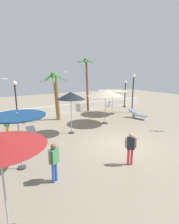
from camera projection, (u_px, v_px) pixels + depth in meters
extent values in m
plane|color=gray|center=(119.00, 143.00, 11.13)|extent=(56.00, 56.00, 0.00)
cube|color=silver|center=(58.00, 110.00, 19.10)|extent=(25.20, 0.30, 0.92)
cylinder|color=#333338|center=(72.00, 133.00, 13.02)|extent=(0.40, 0.40, 0.08)
cylinder|color=#A5A5AD|center=(71.00, 116.00, 12.75)|extent=(0.05, 0.05, 2.60)
cone|color=black|center=(71.00, 96.00, 12.42)|extent=(2.02, 2.02, 0.51)
sphere|color=#99999E|center=(71.00, 92.00, 12.36)|extent=(0.08, 0.08, 0.08)
cylinder|color=#333338|center=(22.00, 167.00, 8.24)|extent=(0.38, 0.38, 0.08)
cylinder|color=#A5A5AD|center=(20.00, 143.00, 7.97)|extent=(0.05, 0.05, 2.57)
cylinder|color=navy|center=(17.00, 116.00, 7.69)|extent=(2.44, 2.44, 0.06)
sphere|color=#99999E|center=(17.00, 113.00, 7.67)|extent=(0.08, 0.08, 0.08)
cylinder|color=#333338|center=(105.00, 123.00, 15.57)|extent=(0.51, 0.51, 0.08)
cylinder|color=#A5A5AD|center=(105.00, 109.00, 15.31)|extent=(0.05, 0.05, 2.50)
cone|color=#B7AD93|center=(105.00, 93.00, 14.99)|extent=(3.13, 3.13, 0.51)
sphere|color=#99999E|center=(106.00, 90.00, 14.94)|extent=(0.08, 0.08, 0.08)
cylinder|color=#333338|center=(112.00, 114.00, 19.08)|extent=(0.56, 0.56, 0.08)
cylinder|color=#A5A5AD|center=(112.00, 103.00, 18.81)|extent=(0.05, 0.05, 2.50)
cylinder|color=#B7AD93|center=(113.00, 91.00, 18.54)|extent=(3.15, 3.15, 0.06)
sphere|color=#99999E|center=(113.00, 90.00, 18.52)|extent=(0.08, 0.08, 0.08)
cylinder|color=#A5A5AD|center=(5.00, 192.00, 4.58)|extent=(0.05, 0.05, 2.67)
cylinder|color=olive|center=(57.00, 98.00, 16.34)|extent=(0.60, 0.38, 4.18)
sphere|color=#357C34|center=(54.00, 75.00, 15.78)|extent=(0.61, 0.61, 0.61)
ellipsoid|color=#357C34|center=(61.00, 78.00, 16.08)|extent=(1.25, 0.44, 0.75)
ellipsoid|color=#357C34|center=(54.00, 78.00, 16.50)|extent=(0.64, 1.22, 0.75)
ellipsoid|color=#357C34|center=(48.00, 78.00, 16.23)|extent=(0.65, 1.22, 0.75)
ellipsoid|color=#357C34|center=(46.00, 78.00, 15.53)|extent=(1.25, 0.33, 0.75)
ellipsoid|color=#357C34|center=(54.00, 78.00, 15.17)|extent=(0.64, 1.22, 0.75)
ellipsoid|color=#357C34|center=(60.00, 78.00, 15.49)|extent=(0.74, 1.19, 0.75)
cylinder|color=brown|center=(87.00, 86.00, 19.82)|extent=(0.47, 0.26, 5.75)
sphere|color=#297E2E|center=(86.00, 60.00, 19.08)|extent=(0.42, 0.42, 0.42)
ellipsoid|color=#297E2E|center=(89.00, 61.00, 19.42)|extent=(1.03, 0.30, 0.35)
ellipsoid|color=#297E2E|center=(85.00, 62.00, 19.61)|extent=(0.58, 1.01, 0.35)
ellipsoid|color=#297E2E|center=(82.00, 61.00, 19.37)|extent=(0.63, 1.00, 0.35)
ellipsoid|color=#297E2E|center=(81.00, 61.00, 18.89)|extent=(1.03, 0.32, 0.35)
ellipsoid|color=#297E2E|center=(86.00, 61.00, 18.60)|extent=(0.68, 0.98, 0.35)
ellipsoid|color=#297E2E|center=(90.00, 61.00, 18.90)|extent=(0.73, 0.96, 0.35)
cylinder|color=black|center=(124.00, 106.00, 22.90)|extent=(0.28, 0.28, 0.20)
cylinder|color=black|center=(125.00, 95.00, 22.59)|extent=(0.12, 0.12, 3.05)
cylinder|color=black|center=(125.00, 84.00, 22.26)|extent=(0.22, 0.22, 0.06)
sphere|color=white|center=(125.00, 82.00, 22.22)|extent=(0.36, 0.36, 0.36)
cylinder|color=black|center=(18.00, 120.00, 16.13)|extent=(0.28, 0.28, 0.20)
cylinder|color=black|center=(16.00, 104.00, 15.79)|extent=(0.12, 0.12, 3.28)
cylinder|color=black|center=(15.00, 86.00, 15.43)|extent=(0.22, 0.22, 0.06)
sphere|color=white|center=(14.00, 83.00, 15.38)|extent=(0.41, 0.41, 0.41)
cylinder|color=black|center=(132.00, 111.00, 19.92)|extent=(0.28, 0.28, 0.20)
cylinder|color=black|center=(133.00, 95.00, 19.52)|extent=(0.12, 0.12, 3.85)
cylinder|color=black|center=(134.00, 78.00, 19.10)|extent=(0.22, 0.22, 0.06)
sphere|color=white|center=(134.00, 76.00, 19.05)|extent=(0.39, 0.39, 0.39)
cube|color=#B7B7BC|center=(146.00, 118.00, 16.60)|extent=(0.55, 0.15, 0.35)
cube|color=#B7B7BC|center=(134.00, 116.00, 17.51)|extent=(0.55, 0.15, 0.35)
cube|color=slate|center=(140.00, 115.00, 17.02)|extent=(0.81, 1.48, 0.08)
cube|color=slate|center=(133.00, 111.00, 17.54)|extent=(0.66, 0.72, 0.34)
cube|color=#B7B7BC|center=(41.00, 143.00, 10.73)|extent=(0.55, 0.08, 0.35)
cube|color=#B7B7BC|center=(33.00, 137.00, 11.74)|extent=(0.55, 0.08, 0.35)
cube|color=#33383D|center=(37.00, 137.00, 11.20)|extent=(0.66, 1.44, 0.08)
cube|color=#33383D|center=(31.00, 130.00, 11.86)|extent=(0.59, 0.57, 0.50)
cylinder|color=gold|center=(7.00, 131.00, 12.21)|extent=(0.12, 0.12, 0.79)
cylinder|color=gold|center=(9.00, 132.00, 12.14)|extent=(0.12, 0.12, 0.79)
cube|color=#3F8C59|center=(7.00, 122.00, 12.03)|extent=(0.40, 0.43, 0.56)
sphere|color=tan|center=(6.00, 117.00, 11.94)|extent=(0.21, 0.21, 0.21)
cylinder|color=tan|center=(4.00, 122.00, 12.12)|extent=(0.08, 0.08, 0.50)
cylinder|color=tan|center=(9.00, 122.00, 11.92)|extent=(0.08, 0.08, 0.50)
cylinder|color=#D8333F|center=(128.00, 156.00, 8.53)|extent=(0.12, 0.12, 0.82)
cylinder|color=#D8333F|center=(132.00, 157.00, 8.50)|extent=(0.12, 0.12, 0.82)
cube|color=#26262D|center=(131.00, 143.00, 8.36)|extent=(0.43, 0.42, 0.58)
sphere|color=tan|center=(131.00, 135.00, 8.27)|extent=(0.22, 0.22, 0.22)
cylinder|color=tan|center=(126.00, 142.00, 8.39)|extent=(0.08, 0.08, 0.52)
cylinder|color=tan|center=(136.00, 143.00, 8.31)|extent=(0.08, 0.08, 0.52)
cylinder|color=#3359B2|center=(53.00, 173.00, 7.10)|extent=(0.12, 0.12, 0.84)
cylinder|color=#3359B2|center=(56.00, 171.00, 7.23)|extent=(0.12, 0.12, 0.84)
cube|color=#3F8C59|center=(54.00, 156.00, 7.01)|extent=(0.43, 0.38, 0.59)
sphere|color=brown|center=(53.00, 147.00, 6.92)|extent=(0.23, 0.23, 0.23)
cylinder|color=brown|center=(50.00, 158.00, 6.80)|extent=(0.08, 0.08, 0.53)
cylinder|color=brown|center=(58.00, 153.00, 7.20)|extent=(0.08, 0.08, 0.53)
ellipsoid|color=white|center=(4.00, 79.00, 15.63)|extent=(0.31, 0.31, 0.12)
sphere|color=white|center=(2.00, 79.00, 15.66)|extent=(0.10, 0.10, 0.10)
cube|color=silver|center=(2.00, 79.00, 15.41)|extent=(0.42, 0.43, 0.07)
cube|color=silver|center=(6.00, 79.00, 15.85)|extent=(0.42, 0.43, 0.06)
ellipsoid|color=white|center=(65.00, 72.00, 18.06)|extent=(0.30, 0.32, 0.12)
sphere|color=white|center=(66.00, 72.00, 18.01)|extent=(0.10, 0.10, 0.10)
cube|color=silver|center=(66.00, 72.00, 18.34)|extent=(0.54, 0.51, 0.10)
cube|color=silver|center=(63.00, 72.00, 17.77)|extent=(0.54, 0.51, 0.06)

